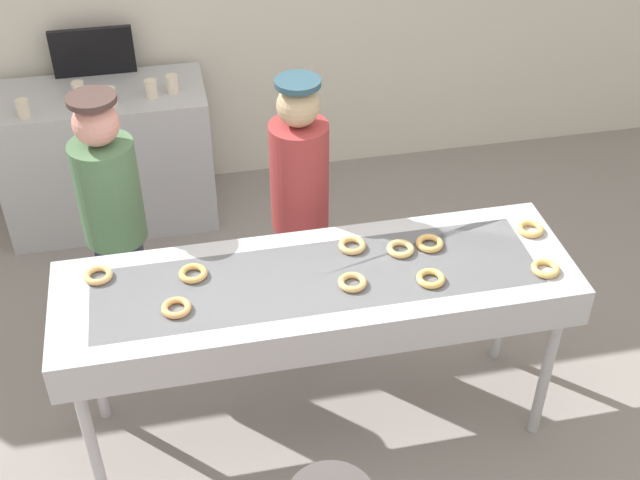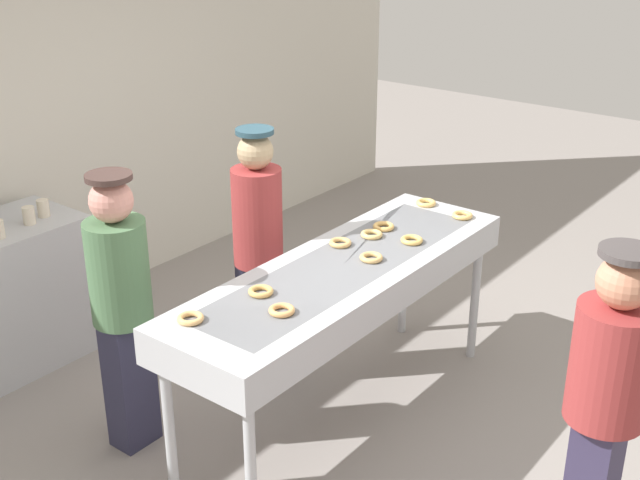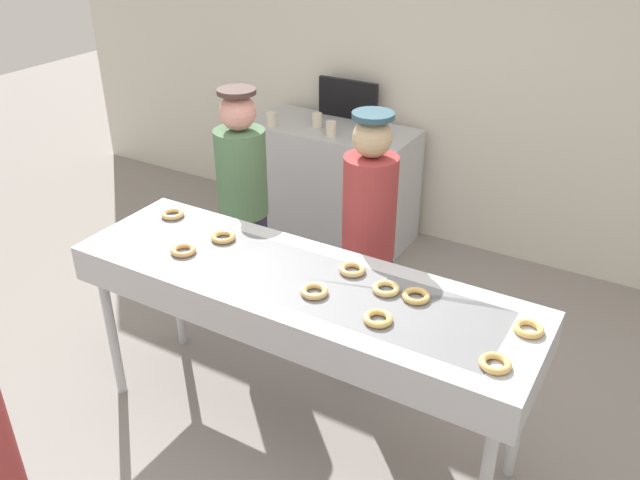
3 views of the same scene
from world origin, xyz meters
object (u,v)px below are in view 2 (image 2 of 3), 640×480
(fryer_conveyor, at_px, (343,281))
(glazed_donut_7, at_px, (372,234))
(glazed_donut_5, at_px, (190,318))
(glazed_donut_2, at_px, (340,243))
(glazed_donut_6, at_px, (426,203))
(glazed_donut_4, at_px, (462,215))
(paper_cup_1, at_px, (29,215))
(glazed_donut_1, at_px, (261,291))
(paper_cup_3, at_px, (43,208))
(glazed_donut_9, at_px, (384,227))
(glazed_donut_3, at_px, (371,258))
(worker_baker, at_px, (122,300))
(customer_waiting, at_px, (605,400))
(glazed_donut_0, at_px, (412,240))
(glazed_donut_8, at_px, (282,310))
(worker_assistant, at_px, (258,247))

(fryer_conveyor, distance_m, glazed_donut_7, 0.45)
(fryer_conveyor, height_order, glazed_donut_5, glazed_donut_5)
(glazed_donut_2, relative_size, glazed_donut_6, 1.00)
(glazed_donut_4, relative_size, glazed_donut_5, 1.00)
(glazed_donut_2, height_order, glazed_donut_7, same)
(paper_cup_1, bearing_deg, glazed_donut_7, -60.08)
(fryer_conveyor, distance_m, glazed_donut_6, 1.10)
(glazed_donut_1, bearing_deg, paper_cup_3, 89.17)
(glazed_donut_2, distance_m, glazed_donut_5, 1.18)
(glazed_donut_7, relative_size, glazed_donut_9, 1.00)
(glazed_donut_6, height_order, paper_cup_3, paper_cup_3)
(fryer_conveyor, distance_m, glazed_donut_1, 0.57)
(glazed_donut_3, height_order, worker_baker, worker_baker)
(glazed_donut_5, bearing_deg, glazed_donut_6, -1.92)
(fryer_conveyor, height_order, paper_cup_1, paper_cup_1)
(glazed_donut_7, bearing_deg, glazed_donut_6, 1.98)
(glazed_donut_3, distance_m, customer_waiting, 1.56)
(glazed_donut_0, height_order, glazed_donut_6, same)
(glazed_donut_8, bearing_deg, paper_cup_3, 86.80)
(glazed_donut_1, xyz_separation_m, glazed_donut_6, (1.63, 0.01, 0.00))
(glazed_donut_4, distance_m, glazed_donut_6, 0.30)
(worker_assistant, distance_m, customer_waiting, 2.28)
(worker_assistant, bearing_deg, glazed_donut_8, 46.25)
(glazed_donut_5, height_order, glazed_donut_9, same)
(glazed_donut_4, distance_m, glazed_donut_8, 1.67)
(glazed_donut_0, relative_size, glazed_donut_5, 1.00)
(glazed_donut_5, distance_m, customer_waiting, 1.91)
(glazed_donut_2, distance_m, glazed_donut_6, 0.88)
(glazed_donut_0, height_order, glazed_donut_5, same)
(glazed_donut_6, bearing_deg, glazed_donut_4, -100.18)
(glazed_donut_5, bearing_deg, glazed_donut_3, -14.17)
(glazed_donut_3, bearing_deg, worker_baker, 140.48)
(glazed_donut_4, distance_m, glazed_donut_9, 0.54)
(glazed_donut_6, relative_size, glazed_donut_7, 1.00)
(glazed_donut_3, relative_size, paper_cup_3, 1.15)
(glazed_donut_2, xyz_separation_m, paper_cup_1, (-0.86, 1.80, 0.00))
(fryer_conveyor, height_order, glazed_donut_6, glazed_donut_6)
(glazed_donut_2, relative_size, glazed_donut_8, 1.00)
(glazed_donut_3, bearing_deg, fryer_conveyor, 149.04)
(glazed_donut_8, bearing_deg, glazed_donut_2, 17.83)
(fryer_conveyor, distance_m, paper_cup_3, 2.09)
(glazed_donut_0, xyz_separation_m, worker_baker, (-1.41, 0.92, -0.11))
(glazed_donut_3, xyz_separation_m, glazed_donut_6, (0.94, 0.21, 0.00))
(glazed_donut_5, distance_m, glazed_donut_8, 0.44)
(glazed_donut_0, bearing_deg, glazed_donut_2, 133.33)
(fryer_conveyor, xyz_separation_m, glazed_donut_1, (-0.55, 0.12, 0.11))
(fryer_conveyor, height_order, glazed_donut_1, glazed_donut_1)
(glazed_donut_0, height_order, worker_baker, worker_baker)
(customer_waiting, relative_size, paper_cup_1, 14.18)
(glazed_donut_5, height_order, glazed_donut_7, same)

